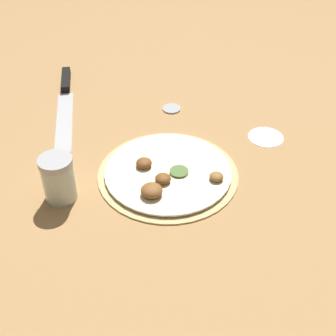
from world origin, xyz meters
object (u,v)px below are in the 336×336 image
object	(u,v)px
spice_jar	(58,179)
pizza	(167,173)
loose_cap	(172,108)
knife	(65,93)

from	to	relation	value
spice_jar	pizza	bearing A→B (deg)	-56.37
pizza	spice_jar	distance (m)	0.20
pizza	loose_cap	size ratio (longest dim) A/B	6.41
loose_cap	knife	bearing A→B (deg)	92.28
knife	pizza	bearing A→B (deg)	31.17
pizza	loose_cap	world-z (taller)	pizza
knife	spice_jar	xyz separation A→B (m)	(-0.33, -0.15, 0.04)
pizza	knife	world-z (taller)	pizza
knife	loose_cap	size ratio (longest dim) A/B	7.75
knife	spice_jar	distance (m)	0.37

